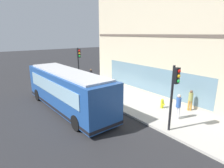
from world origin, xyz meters
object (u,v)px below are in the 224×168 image
Objects in this scene: fire_hydrant at (162,104)px; pedestrian_near_building_entrance at (178,105)px; traffic_light_down_block at (79,60)px; city_bus_nearside at (67,90)px; pedestrian_walking_along_curb at (91,75)px; pedestrian_by_light_pole at (191,99)px; traffic_light_near_corner at (174,87)px.

pedestrian_near_building_entrance reaches higher than fire_hydrant.
fire_hydrant is (2.25, -9.36, -2.55)m from traffic_light_down_block.
city_bus_nearside is at bearing -126.36° from traffic_light_down_block.
traffic_light_down_block is 2.65m from pedestrian_walking_along_curb.
traffic_light_down_block is at bearing 53.64° from city_bus_nearside.
pedestrian_walking_along_curb is at bearing 92.94° from fire_hydrant.
city_bus_nearside is 2.42× the size of traffic_light_down_block.
pedestrian_walking_along_curb is (5.27, 5.28, -0.42)m from city_bus_nearside.
city_bus_nearside is 5.84× the size of pedestrian_near_building_entrance.
pedestrian_by_light_pole is 0.92× the size of pedestrian_near_building_entrance.
fire_hydrant is at bearing -76.51° from traffic_light_down_block.
traffic_light_down_block is (3.53, 4.80, 1.51)m from city_bus_nearside.
pedestrian_by_light_pole is at bearing -81.15° from pedestrian_walking_along_curb.
pedestrian_near_building_entrance is at bearing -82.19° from traffic_light_down_block.
pedestrian_near_building_entrance is at bearing -90.99° from pedestrian_walking_along_curb.
traffic_light_down_block is at bearing 103.49° from fire_hydrant.
traffic_light_down_block is at bearing 88.90° from traffic_light_near_corner.
traffic_light_near_corner is 2.27× the size of pedestrian_near_building_entrance.
traffic_light_near_corner is 5.32× the size of fire_hydrant.
pedestrian_by_light_pole is (7.05, -6.13, -0.50)m from city_bus_nearside.
pedestrian_near_building_entrance is (1.54, -11.21, -1.92)m from traffic_light_down_block.
city_bus_nearside is 8.18m from pedestrian_near_building_entrance.
pedestrian_by_light_pole is at bearing 8.23° from pedestrian_near_building_entrance.
traffic_light_near_corner is at bearing -157.11° from pedestrian_near_building_entrance.
traffic_light_near_corner is 2.59m from pedestrian_near_building_entrance.
city_bus_nearside is at bearing 128.32° from pedestrian_near_building_entrance.
pedestrian_by_light_pole is (3.75, 1.03, -1.84)m from traffic_light_near_corner.
pedestrian_by_light_pole reaches higher than fire_hydrant.
traffic_light_down_block is at bearing -164.32° from pedestrian_walking_along_curb.
pedestrian_by_light_pole is (1.27, -1.56, 0.55)m from fire_hydrant.
traffic_light_down_block is 9.96m from fire_hydrant.
pedestrian_walking_along_curb is (1.74, 0.49, -1.94)m from traffic_light_down_block.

